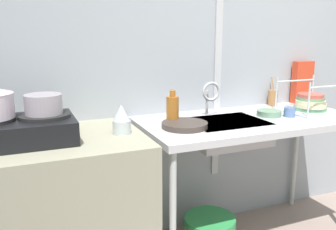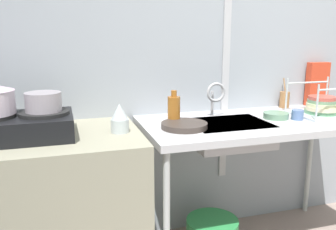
% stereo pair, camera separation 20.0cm
% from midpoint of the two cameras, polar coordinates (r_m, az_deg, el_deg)
% --- Properties ---
extents(wall_back, '(4.90, 0.10, 2.48)m').
position_cam_midpoint_polar(wall_back, '(2.59, 13.86, 9.52)').
color(wall_back, '#989FA6').
rests_on(wall_back, ground).
extents(wall_metal_strip, '(0.05, 0.01, 1.98)m').
position_cam_midpoint_polar(wall_metal_strip, '(2.47, 11.74, 12.36)').
color(wall_metal_strip, '#BBBABD').
extents(counter_concrete, '(1.16, 0.67, 0.86)m').
position_cam_midpoint_polar(counter_concrete, '(2.07, -17.95, -14.91)').
color(counter_concrete, gray).
rests_on(counter_concrete, ground).
extents(counter_sink, '(1.41, 0.67, 0.86)m').
position_cam_midpoint_polar(counter_sink, '(2.29, 16.27, -2.32)').
color(counter_sink, '#BBBABD').
rests_on(counter_sink, ground).
extents(stove, '(0.53, 0.36, 0.13)m').
position_cam_midpoint_polar(stove, '(1.90, -20.09, -1.71)').
color(stove, black).
rests_on(stove, counter_concrete).
extents(pot_on_right_burner, '(0.18, 0.18, 0.10)m').
position_cam_midpoint_polar(pot_on_right_burner, '(1.87, -16.46, 2.01)').
color(pot_on_right_burner, '#9B9199').
rests_on(pot_on_right_burner, stove).
extents(percolator, '(0.10, 0.10, 0.16)m').
position_cam_midpoint_polar(percolator, '(1.90, -4.76, -0.58)').
color(percolator, silver).
rests_on(percolator, counter_concrete).
extents(sink_basin, '(0.46, 0.37, 0.13)m').
position_cam_midpoint_polar(sink_basin, '(2.18, 12.26, -2.93)').
color(sink_basin, '#BBBABD').
rests_on(sink_basin, counter_sink).
extents(faucet, '(0.13, 0.07, 0.22)m').
position_cam_midpoint_polar(faucet, '(2.28, 10.07, 3.25)').
color(faucet, '#BBBABD').
rests_on(faucet, counter_sink).
extents(frying_pan, '(0.26, 0.26, 0.03)m').
position_cam_midpoint_polar(frying_pan, '(2.00, 5.47, -1.70)').
color(frying_pan, '#3C332D').
rests_on(frying_pan, counter_sink).
extents(dish_rack, '(0.34, 0.32, 0.23)m').
position_cam_midpoint_polar(dish_rack, '(2.55, 25.44, 1.15)').
color(dish_rack, '#B7BFBF').
rests_on(dish_rack, counter_sink).
extents(cup_by_rack, '(0.07, 0.07, 0.06)m').
position_cam_midpoint_polar(cup_by_rack, '(2.36, 22.28, 0.01)').
color(cup_by_rack, '#5370A2').
rests_on(cup_by_rack, counter_sink).
extents(small_bowl_on_drainboard, '(0.15, 0.15, 0.04)m').
position_cam_midpoint_polar(small_bowl_on_drainboard, '(2.35, 19.20, -0.10)').
color(small_bowl_on_drainboard, slate).
rests_on(small_bowl_on_drainboard, counter_sink).
extents(bottle_by_sink, '(0.07, 0.07, 0.20)m').
position_cam_midpoint_polar(bottle_by_sink, '(2.08, 3.69, 0.86)').
color(bottle_by_sink, '#9D5B1F').
rests_on(bottle_by_sink, counter_sink).
extents(cereal_box, '(0.16, 0.06, 0.32)m').
position_cam_midpoint_polar(cereal_box, '(2.87, 24.59, 4.50)').
color(cereal_box, red).
rests_on(cereal_box, counter_sink).
extents(utensil_jar, '(0.07, 0.07, 0.21)m').
position_cam_midpoint_polar(utensil_jar, '(2.71, 20.14, 2.34)').
color(utensil_jar, '#9A683C').
rests_on(utensil_jar, counter_sink).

